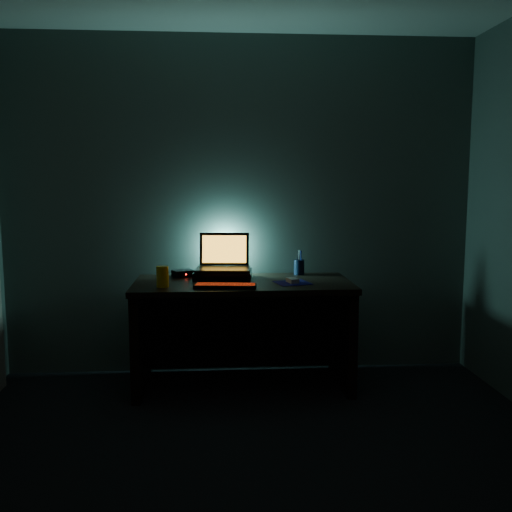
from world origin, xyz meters
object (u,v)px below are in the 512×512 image
at_px(keyboard, 225,286).
at_px(mouse, 293,280).
at_px(router, 183,273).
at_px(pen_cup, 299,267).
at_px(juice_glass, 163,277).
at_px(laptop, 224,261).

bearing_deg(keyboard, mouse, 22.71).
xyz_separation_m(mouse, router, (-0.76, 0.32, 0.01)).
distance_m(keyboard, pen_cup, 0.74).
relative_size(juice_glass, router, 0.78).
distance_m(juice_glass, router, 0.42).
bearing_deg(keyboard, pen_cup, 47.53).
distance_m(laptop, mouse, 0.54).
bearing_deg(juice_glass, mouse, 5.27).
height_order(keyboard, pen_cup, pen_cup).
xyz_separation_m(laptop, mouse, (0.47, -0.26, -0.10)).
xyz_separation_m(mouse, juice_glass, (-0.87, -0.08, 0.05)).
bearing_deg(laptop, pen_cup, 14.64).
xyz_separation_m(juice_glass, router, (0.11, 0.40, -0.04)).
xyz_separation_m(laptop, router, (-0.29, 0.06, -0.10)).
distance_m(keyboard, mouse, 0.48).
relative_size(mouse, pen_cup, 0.89).
bearing_deg(mouse, router, 141.88).
height_order(pen_cup, router, pen_cup).
bearing_deg(router, laptop, -36.18).
height_order(laptop, router, laptop).
bearing_deg(pen_cup, keyboard, -138.68).
height_order(keyboard, mouse, mouse).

